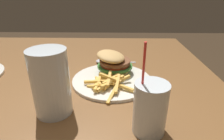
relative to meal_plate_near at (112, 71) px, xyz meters
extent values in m
cube|color=brown|center=(-0.12, 0.25, -0.05)|extent=(1.39, 1.29, 0.03)
cylinder|color=brown|center=(0.50, -0.32, -0.41)|extent=(0.08, 0.08, 0.70)
cylinder|color=silver|center=(-0.02, 0.00, -0.03)|extent=(0.28, 0.28, 0.01)
ellipsoid|color=tan|center=(0.03, -0.01, -0.01)|extent=(0.14, 0.12, 0.02)
cylinder|color=#38752D|center=(0.03, -0.01, 0.01)|extent=(0.15, 0.15, 0.01)
cylinder|color=red|center=(0.03, -0.01, 0.01)|extent=(0.12, 0.12, 0.01)
cylinder|color=brown|center=(0.03, -0.01, 0.02)|extent=(0.13, 0.13, 0.01)
ellipsoid|color=tan|center=(0.03, 0.01, 0.05)|extent=(0.14, 0.12, 0.04)
cube|color=gold|center=(-0.07, 0.05, -0.01)|extent=(0.02, 0.09, 0.01)
cube|color=gold|center=(-0.10, 0.02, -0.01)|extent=(0.06, 0.06, 0.02)
cube|color=gold|center=(-0.06, 0.05, -0.01)|extent=(0.09, 0.03, 0.02)
cube|color=gold|center=(-0.09, 0.05, -0.01)|extent=(0.03, 0.06, 0.02)
cube|color=gold|center=(-0.10, 0.02, 0.00)|extent=(0.06, 0.04, 0.02)
cube|color=gold|center=(-0.04, 0.04, -0.01)|extent=(0.04, 0.07, 0.02)
cube|color=gold|center=(-0.07, 0.01, -0.01)|extent=(0.05, 0.07, 0.04)
cube|color=gold|center=(-0.08, 0.05, -0.01)|extent=(0.05, 0.04, 0.01)
cube|color=gold|center=(-0.10, 0.05, -0.01)|extent=(0.07, 0.02, 0.02)
cube|color=gold|center=(-0.07, 0.04, -0.01)|extent=(0.08, 0.02, 0.03)
cube|color=gold|center=(-0.08, 0.00, 0.00)|extent=(0.07, 0.07, 0.01)
cube|color=gold|center=(-0.08, 0.01, 0.01)|extent=(0.04, 0.07, 0.02)
cube|color=gold|center=(-0.06, 0.00, 0.00)|extent=(0.06, 0.01, 0.01)
cube|color=gold|center=(-0.10, -0.02, 0.00)|extent=(0.08, 0.02, 0.03)
cube|color=gold|center=(-0.07, 0.01, 0.01)|extent=(0.07, 0.02, 0.03)
cube|color=gold|center=(-0.10, -0.03, -0.01)|extent=(0.04, 0.07, 0.02)
cube|color=gold|center=(-0.07, 0.00, 0.00)|extent=(0.05, 0.05, 0.02)
cube|color=gold|center=(-0.09, 0.01, -0.01)|extent=(0.06, 0.03, 0.02)
cube|color=gold|center=(-0.14, 0.00, -0.02)|extent=(0.07, 0.03, 0.03)
cube|color=gold|center=(-0.08, 0.00, 0.00)|extent=(0.04, 0.07, 0.02)
cube|color=gold|center=(-0.06, -0.02, -0.01)|extent=(0.04, 0.08, 0.03)
cylinder|color=silver|center=(-0.20, 0.15, 0.06)|extent=(0.10, 0.10, 0.17)
cylinder|color=gold|center=(-0.20, 0.15, 0.05)|extent=(0.08, 0.08, 0.16)
cylinder|color=silver|center=(-0.27, -0.09, 0.03)|extent=(0.08, 0.08, 0.12)
cylinder|color=orange|center=(-0.27, -0.09, 0.01)|extent=(0.07, 0.07, 0.09)
cylinder|color=red|center=(-0.27, -0.07, 0.08)|extent=(0.04, 0.01, 0.22)
ellipsoid|color=silver|center=(0.15, 0.05, -0.02)|extent=(0.05, 0.06, 0.02)
cube|color=silver|center=(0.15, -0.04, -0.03)|extent=(0.01, 0.12, 0.00)
camera|label=1|loc=(-0.61, -0.01, 0.28)|focal=30.00mm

